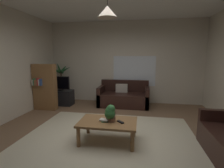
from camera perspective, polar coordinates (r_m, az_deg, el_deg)
floor at (r=3.64m, az=-0.84°, el=-17.47°), size 5.33×5.65×0.02m
rug at (r=3.46m, az=-1.48°, el=-18.72°), size 3.46×3.11×0.01m
wall_back at (r=6.09m, az=4.11°, el=7.22°), size 5.45×0.06×2.84m
window_pane at (r=6.05m, az=7.38°, el=4.30°), size 1.46×0.01×1.04m
couch_under_window at (r=5.73m, az=3.88°, el=-4.50°), size 1.64×0.85×0.82m
coffee_table at (r=3.34m, az=-1.43°, el=-13.22°), size 1.09×0.69×0.41m
book_on_table_0 at (r=3.30m, az=-2.47°, el=-12.18°), size 0.15×0.15×0.02m
book_on_table_1 at (r=3.29m, az=-2.69°, el=-11.82°), size 0.18×0.15×0.02m
remote_on_table_0 at (r=3.26m, az=2.83°, el=-12.51°), size 0.15×0.15×0.02m
potted_plant_on_table at (r=3.25m, az=-0.58°, el=-9.54°), size 0.20×0.22×0.32m
tv_stand at (r=6.09m, az=-17.07°, el=-4.29°), size 0.90×0.44×0.50m
tv at (r=5.98m, az=-17.39°, el=0.25°), size 0.75×0.16×0.47m
potted_palm_corner at (r=6.53m, az=-16.53°, el=-0.27°), size 0.79×0.78×1.44m
bookshelf_corner at (r=5.61m, az=-21.58°, el=-0.91°), size 0.70×0.31×1.40m
pendant_lamp at (r=3.18m, az=-1.59°, el=23.00°), size 0.35×0.35×0.56m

